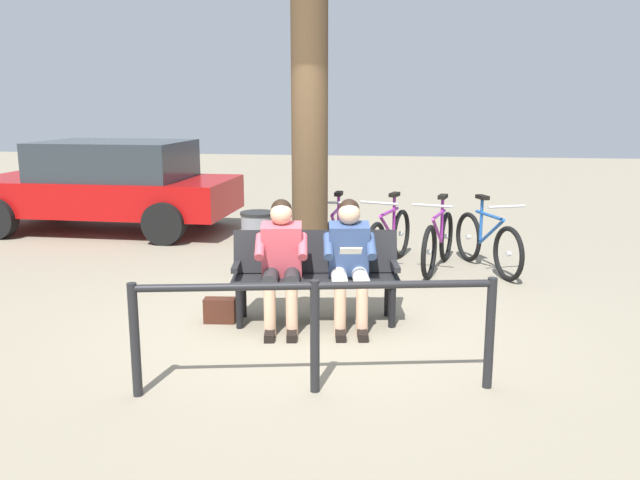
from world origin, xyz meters
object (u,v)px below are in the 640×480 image
(person_companion, at_px, (281,257))
(handbag, at_px, (220,310))
(bench, at_px, (316,269))
(litter_bin, at_px, (259,247))
(bicycle_purple, at_px, (438,242))
(bicycle_black, at_px, (389,238))
(parked_car, at_px, (108,184))
(person_reading, at_px, (349,257))
(bicycle_silver, at_px, (487,243))
(tree_trunk, at_px, (310,141))
(bicycle_orange, at_px, (336,237))

(person_companion, bearing_deg, handbag, -7.79)
(bench, height_order, litter_bin, bench)
(bicycle_purple, xyz_separation_m, bicycle_black, (0.62, -0.11, 0.00))
(parked_car, bearing_deg, litter_bin, 140.05)
(bicycle_purple, bearing_deg, person_reading, -7.84)
(person_reading, distance_m, bicycle_purple, 2.47)
(bench, bearing_deg, bicycle_silver, -139.42)
(bench, relative_size, person_reading, 1.38)
(person_reading, xyz_separation_m, tree_trunk, (0.59, -1.42, 1.00))
(person_reading, distance_m, litter_bin, 1.86)
(bench, height_order, bicycle_orange, bicycle_orange)
(handbag, relative_size, bicycle_orange, 0.18)
(person_companion, distance_m, handbag, 0.82)
(person_reading, bearing_deg, parked_car, -52.60)
(bench, distance_m, bicycle_orange, 2.26)
(person_reading, xyz_separation_m, bicycle_black, (-0.29, -2.39, -0.31))
(person_companion, xyz_separation_m, tree_trunk, (-0.04, -1.52, 1.00))
(parked_car, bearing_deg, person_reading, 137.59)
(handbag, height_order, bicycle_black, bicycle_black)
(bicycle_purple, bearing_deg, parked_car, -95.41)
(tree_trunk, bearing_deg, bench, 101.08)
(litter_bin, height_order, parked_car, parked_car)
(handbag, relative_size, parked_car, 0.07)
(handbag, distance_m, bicycle_black, 2.94)
(bench, distance_m, litter_bin, 1.55)
(parked_car, bearing_deg, person_companion, 132.42)
(litter_bin, height_order, bicycle_silver, bicycle_silver)
(person_companion, bearing_deg, bicycle_silver, -140.94)
(bicycle_silver, distance_m, bicycle_orange, 1.92)
(person_companion, bearing_deg, bench, -153.13)
(person_companion, relative_size, bicycle_purple, 0.73)
(litter_bin, bearing_deg, bicycle_purple, -157.45)
(tree_trunk, distance_m, litter_bin, 1.38)
(handbag, height_order, parked_car, parked_car)
(person_reading, relative_size, tree_trunk, 0.36)
(person_reading, xyz_separation_m, parked_car, (4.35, -4.14, 0.11))
(bench, bearing_deg, person_reading, 152.59)
(bench, relative_size, litter_bin, 1.98)
(bench, relative_size, tree_trunk, 0.50)
(handbag, bearing_deg, bench, -166.03)
(bench, relative_size, parked_car, 0.39)
(person_reading, distance_m, bicycle_black, 2.42)
(tree_trunk, relative_size, bicycle_orange, 1.98)
(bicycle_black, height_order, bicycle_orange, same)
(bicycle_silver, distance_m, bicycle_purple, 0.61)
(bicycle_silver, xyz_separation_m, bicycle_black, (1.23, -0.08, 0.00))
(litter_bin, relative_size, bicycle_purple, 0.51)
(person_companion, distance_m, litter_bin, 1.62)
(bench, xyz_separation_m, person_companion, (0.29, 0.21, 0.16))
(bench, xyz_separation_m, litter_bin, (0.87, -1.28, -0.09))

